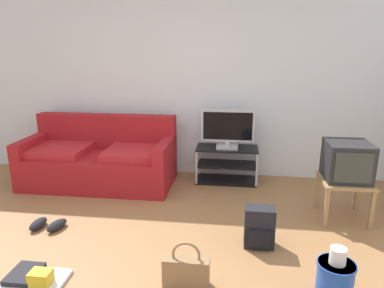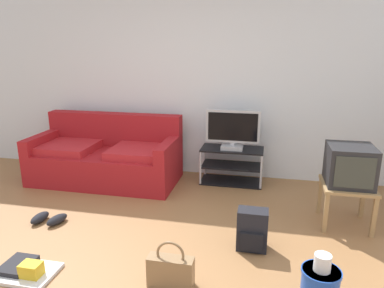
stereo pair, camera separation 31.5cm
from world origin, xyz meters
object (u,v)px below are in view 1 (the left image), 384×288
(couch, at_px, (100,160))
(crt_tv, at_px, (347,161))
(handbag, at_px, (186,271))
(backpack, at_px, (259,227))
(floor_tray, at_px, (33,279))
(tv_stand, at_px, (227,164))
(sneakers_pair, at_px, (48,224))
(side_table, at_px, (345,186))
(cleaning_bucket, at_px, (335,279))
(flat_tv, at_px, (228,129))

(couch, bearing_deg, crt_tv, -12.53)
(handbag, bearing_deg, backpack, 48.28)
(couch, xyz_separation_m, handbag, (1.44, -1.99, -0.19))
(floor_tray, bearing_deg, tv_stand, 58.89)
(handbag, relative_size, sneakers_pair, 1.07)
(side_table, relative_size, handbag, 1.31)
(side_table, xyz_separation_m, backpack, (-0.91, -0.66, -0.18))
(crt_tv, relative_size, handbag, 1.18)
(couch, distance_m, cleaning_bucket, 3.23)
(couch, relative_size, crt_tv, 4.31)
(flat_tv, xyz_separation_m, cleaning_bucket, (0.85, -2.25, -0.55))
(sneakers_pair, bearing_deg, crt_tv, 11.85)
(crt_tv, xyz_separation_m, backpack, (-0.91, -0.68, -0.45))
(handbag, xyz_separation_m, floor_tray, (-1.19, -0.12, -0.09))
(tv_stand, height_order, crt_tv, crt_tv)
(couch, height_order, flat_tv, flat_tv)
(couch, relative_size, flat_tv, 2.77)
(side_table, height_order, floor_tray, side_table)
(flat_tv, relative_size, side_table, 1.40)
(side_table, relative_size, backpack, 1.31)
(backpack, relative_size, handbag, 1.00)
(tv_stand, bearing_deg, floor_tray, -121.11)
(tv_stand, height_order, flat_tv, flat_tv)
(cleaning_bucket, distance_m, floor_tray, 2.28)
(backpack, bearing_deg, couch, 169.01)
(side_table, xyz_separation_m, crt_tv, (-0.00, 0.02, 0.27))
(tv_stand, distance_m, side_table, 1.57)
(floor_tray, bearing_deg, flat_tv, 58.64)
(backpack, bearing_deg, handbag, -109.42)
(backpack, bearing_deg, tv_stand, 124.73)
(flat_tv, relative_size, sneakers_pair, 1.97)
(backpack, xyz_separation_m, sneakers_pair, (-2.10, 0.05, -0.14))
(backpack, bearing_deg, sneakers_pair, -158.96)
(handbag, height_order, floor_tray, handbag)
(crt_tv, relative_size, backpack, 1.18)
(crt_tv, relative_size, floor_tray, 0.92)
(flat_tv, distance_m, cleaning_bucket, 2.46)
(backpack, relative_size, floor_tray, 0.78)
(couch, distance_m, side_table, 3.01)
(handbag, bearing_deg, side_table, 41.41)
(backpack, relative_size, sneakers_pair, 1.07)
(backpack, xyz_separation_m, handbag, (-0.58, -0.65, -0.05))
(backpack, bearing_deg, side_table, 58.37)
(crt_tv, height_order, floor_tray, crt_tv)
(cleaning_bucket, bearing_deg, backpack, 126.16)
(flat_tv, relative_size, cleaning_bucket, 1.63)
(cleaning_bucket, distance_m, sneakers_pair, 2.70)
(backpack, bearing_deg, cleaning_bucket, -31.54)
(backpack, bearing_deg, floor_tray, -134.21)
(crt_tv, bearing_deg, floor_tray, -151.63)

